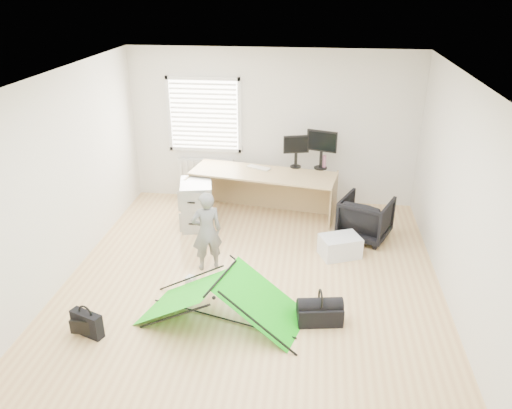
# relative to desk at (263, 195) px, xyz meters

# --- Properties ---
(ground) EXTENTS (5.50, 5.50, 0.00)m
(ground) POSITION_rel_desk_xyz_m (0.08, -1.97, -0.40)
(ground) COLOR tan
(ground) RESTS_ON ground
(back_wall) EXTENTS (5.00, 0.02, 2.70)m
(back_wall) POSITION_rel_desk_xyz_m (0.08, 0.78, 0.95)
(back_wall) COLOR silver
(back_wall) RESTS_ON ground
(window) EXTENTS (1.20, 0.06, 1.20)m
(window) POSITION_rel_desk_xyz_m (-1.12, 0.74, 1.15)
(window) COLOR silver
(window) RESTS_ON back_wall
(radiator) EXTENTS (1.00, 0.12, 0.60)m
(radiator) POSITION_rel_desk_xyz_m (-1.12, 0.70, 0.05)
(radiator) COLOR silver
(radiator) RESTS_ON back_wall
(desk) EXTENTS (2.46, 1.13, 0.81)m
(desk) POSITION_rel_desk_xyz_m (0.00, 0.00, 0.00)
(desk) COLOR tan
(desk) RESTS_ON ground
(filing_cabinet) EXTENTS (0.62, 0.74, 0.76)m
(filing_cabinet) POSITION_rel_desk_xyz_m (-1.03, -0.44, -0.02)
(filing_cabinet) COLOR gray
(filing_cabinet) RESTS_ON ground
(monitor_left) EXTENTS (0.44, 0.20, 0.41)m
(monitor_left) POSITION_rel_desk_xyz_m (0.52, 0.33, 0.61)
(monitor_left) COLOR black
(monitor_left) RESTS_ON desk
(monitor_right) EXTENTS (0.52, 0.25, 0.48)m
(monitor_right) POSITION_rel_desk_xyz_m (0.93, 0.32, 0.65)
(monitor_right) COLOR black
(monitor_right) RESTS_ON desk
(keyboard) EXTENTS (0.43, 0.30, 0.02)m
(keyboard) POSITION_rel_desk_xyz_m (-0.10, 0.21, 0.41)
(keyboard) COLOR beige
(keyboard) RESTS_ON desk
(thermos) EXTENTS (0.07, 0.07, 0.22)m
(thermos) POSITION_rel_desk_xyz_m (0.99, 0.35, 0.52)
(thermos) COLOR #AA5F7B
(thermos) RESTS_ON desk
(office_chair) EXTENTS (0.95, 0.96, 0.67)m
(office_chair) POSITION_rel_desk_xyz_m (1.66, -0.52, -0.07)
(office_chair) COLOR black
(office_chair) RESTS_ON ground
(person) EXTENTS (0.50, 0.42, 1.15)m
(person) POSITION_rel_desk_xyz_m (-0.58, -1.72, 0.17)
(person) COLOR slate
(person) RESTS_ON ground
(kite) EXTENTS (2.04, 1.31, 0.58)m
(kite) POSITION_rel_desk_xyz_m (-0.18, -2.85, -0.11)
(kite) COLOR #14C613
(kite) RESTS_ON ground
(storage_crate) EXTENTS (0.66, 0.57, 0.31)m
(storage_crate) POSITION_rel_desk_xyz_m (1.26, -1.15, -0.25)
(storage_crate) COLOR silver
(storage_crate) RESTS_ON ground
(tote_bag) EXTENTS (0.32, 0.15, 0.37)m
(tote_bag) POSITION_rel_desk_xyz_m (-1.16, 0.66, -0.22)
(tote_bag) COLOR teal
(tote_bag) RESTS_ON ground
(laptop_bag) EXTENTS (0.41, 0.25, 0.30)m
(laptop_bag) POSITION_rel_desk_xyz_m (-1.65, -3.30, -0.26)
(laptop_bag) COLOR black
(laptop_bag) RESTS_ON ground
(white_box) EXTENTS (0.14, 0.14, 0.11)m
(white_box) POSITION_rel_desk_xyz_m (-0.73, -2.15, -0.35)
(white_box) COLOR silver
(white_box) RESTS_ON ground
(duffel_bag) EXTENTS (0.57, 0.35, 0.23)m
(duffel_bag) POSITION_rel_desk_xyz_m (0.98, -2.75, -0.29)
(duffel_bag) COLOR black
(duffel_bag) RESTS_ON ground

